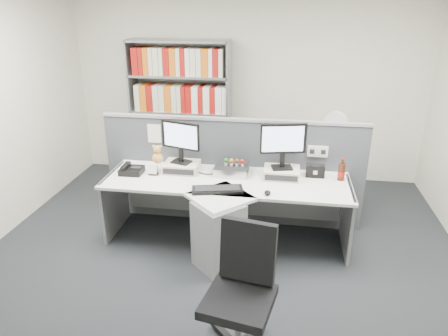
% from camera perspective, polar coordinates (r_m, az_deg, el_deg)
% --- Properties ---
extents(ground, '(5.50, 5.50, 0.00)m').
position_cam_1_polar(ground, '(4.06, -1.46, -15.63)').
color(ground, '#282C30').
rests_on(ground, ground).
extents(room_shell, '(5.04, 5.54, 2.72)m').
position_cam_1_polar(room_shell, '(3.29, -1.77, 9.91)').
color(room_shell, silver).
rests_on(room_shell, ground).
extents(partition, '(3.00, 0.08, 1.27)m').
position_cam_1_polar(partition, '(4.81, 1.15, -0.35)').
color(partition, '#474A50').
rests_on(partition, ground).
extents(desk, '(2.60, 1.20, 0.72)m').
position_cam_1_polar(desk, '(4.31, -0.11, -6.00)').
color(desk, white).
rests_on(desk, ground).
extents(monitor_riser_left, '(0.38, 0.31, 0.10)m').
position_cam_1_polar(monitor_riser_left, '(4.61, -5.86, 0.16)').
color(monitor_riser_left, beige).
rests_on(monitor_riser_left, desk).
extents(monitor_riser_right, '(0.38, 0.31, 0.10)m').
position_cam_1_polar(monitor_riser_right, '(4.48, 7.92, -0.65)').
color(monitor_riser_right, beige).
rests_on(monitor_riser_right, desk).
extents(monitor_left, '(0.44, 0.20, 0.46)m').
position_cam_1_polar(monitor_left, '(4.50, -6.01, 4.02)').
color(monitor_left, black).
rests_on(monitor_left, monitor_riser_left).
extents(monitor_right, '(0.48, 0.20, 0.49)m').
position_cam_1_polar(monitor_right, '(4.36, 8.15, 3.53)').
color(monitor_right, black).
rests_on(monitor_right, monitor_riser_right).
extents(desktop_pc, '(0.36, 0.32, 0.09)m').
position_cam_1_polar(desktop_pc, '(4.53, 1.05, -0.17)').
color(desktop_pc, black).
rests_on(desktop_pc, desk).
extents(figurines, '(0.23, 0.05, 0.09)m').
position_cam_1_polar(figurines, '(4.48, 1.41, 0.90)').
color(figurines, beige).
rests_on(figurines, desktop_pc).
extents(keyboard, '(0.53, 0.30, 0.03)m').
position_cam_1_polar(keyboard, '(4.13, -0.92, -2.97)').
color(keyboard, black).
rests_on(keyboard, desk).
extents(mouse, '(0.06, 0.10, 0.04)m').
position_cam_1_polar(mouse, '(4.07, 6.00, -3.41)').
color(mouse, black).
rests_on(mouse, desk).
extents(desk_phone, '(0.24, 0.22, 0.10)m').
position_cam_1_polar(desk_phone, '(4.65, -12.65, -0.27)').
color(desk_phone, black).
rests_on(desk_phone, desk).
extents(desk_calendar, '(0.10, 0.08, 0.12)m').
position_cam_1_polar(desk_calendar, '(4.56, -9.72, -0.29)').
color(desk_calendar, black).
rests_on(desk_calendar, desk).
extents(plush_toy, '(0.12, 0.12, 0.21)m').
position_cam_1_polar(plush_toy, '(4.58, -9.14, 1.70)').
color(plush_toy, gold).
rests_on(plush_toy, monitor_riser_left).
extents(speaker, '(0.20, 0.11, 0.13)m').
position_cam_1_polar(speaker, '(4.55, 12.42, -0.36)').
color(speaker, black).
rests_on(speaker, desk).
extents(cola_bottle, '(0.08, 0.08, 0.25)m').
position_cam_1_polar(cola_bottle, '(4.52, 15.86, -0.52)').
color(cola_bottle, '#3F190A').
rests_on(cola_bottle, desk).
extents(shelving_unit, '(1.41, 0.40, 2.00)m').
position_cam_1_polar(shelving_unit, '(5.99, -5.93, 7.38)').
color(shelving_unit, gray).
rests_on(shelving_unit, ground).
extents(filing_cabinet, '(0.45, 0.61, 0.70)m').
position_cam_1_polar(filing_cabinet, '(5.61, 14.37, -1.00)').
color(filing_cabinet, gray).
rests_on(filing_cabinet, ground).
extents(desk_fan, '(0.30, 0.19, 0.51)m').
position_cam_1_polar(desk_fan, '(5.39, 15.04, 5.59)').
color(desk_fan, white).
rests_on(desk_fan, filing_cabinet).
extents(office_chair, '(0.66, 0.65, 1.00)m').
position_cam_1_polar(office_chair, '(3.14, 2.48, -16.32)').
color(office_chair, silver).
rests_on(office_chair, ground).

